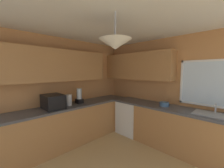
{
  "coord_description": "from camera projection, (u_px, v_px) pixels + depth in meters",
  "views": [
    {
      "loc": [
        1.31,
        -1.36,
        1.69
      ],
      "look_at": [
        -0.69,
        0.62,
        1.41
      ],
      "focal_mm": 22.02,
      "sensor_mm": 36.0,
      "label": 1
    }
  ],
  "objects": [
    {
      "name": "room_shell",
      "position": [
        107.0,
        66.0,
        2.83
      ],
      "size": [
        3.87,
        3.91,
        2.52
      ],
      "color": "#C6844C",
      "rests_on": "ground_plane"
    },
    {
      "name": "counter_run_left",
      "position": [
        65.0,
        125.0,
        3.11
      ],
      "size": [
        0.65,
        3.52,
        0.9
      ],
      "color": "#AD7542",
      "rests_on": "ground_plane"
    },
    {
      "name": "counter_run_back",
      "position": [
        173.0,
        128.0,
        2.97
      ],
      "size": [
        2.96,
        0.65,
        0.9
      ],
      "color": "#AD7542",
      "rests_on": "ground_plane"
    },
    {
      "name": "dishwasher",
      "position": [
        131.0,
        117.0,
        3.74
      ],
      "size": [
        0.6,
        0.6,
        0.85
      ],
      "primitive_type": "cube",
      "color": "white",
      "rests_on": "ground_plane"
    },
    {
      "name": "microwave",
      "position": [
        53.0,
        101.0,
        2.87
      ],
      "size": [
        0.48,
        0.36,
        0.29
      ],
      "primitive_type": "cube",
      "color": "black",
      "rests_on": "counter_run_left"
    },
    {
      "name": "kettle",
      "position": [
        69.0,
        100.0,
        3.11
      ],
      "size": [
        0.14,
        0.14,
        0.25
      ],
      "primitive_type": "cylinder",
      "color": "#B7B7BC",
      "rests_on": "counter_run_left"
    },
    {
      "name": "sink_assembly",
      "position": [
        214.0,
        115.0,
        2.44
      ],
      "size": [
        0.62,
        0.4,
        0.19
      ],
      "color": "#9EA0A5",
      "rests_on": "counter_run_back"
    },
    {
      "name": "bowl",
      "position": [
        164.0,
        104.0,
        3.07
      ],
      "size": [
        0.2,
        0.2,
        0.09
      ],
      "primitive_type": "cylinder",
      "color": "#4C7099",
      "rests_on": "counter_run_back"
    },
    {
      "name": "blender_appliance",
      "position": [
        79.0,
        97.0,
        3.31
      ],
      "size": [
        0.15,
        0.15,
        0.36
      ],
      "color": "black",
      "rests_on": "counter_run_left"
    }
  ]
}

